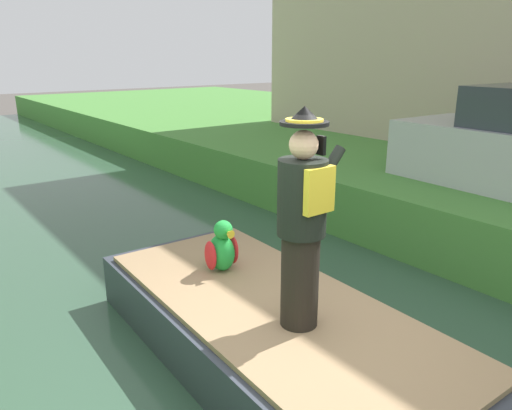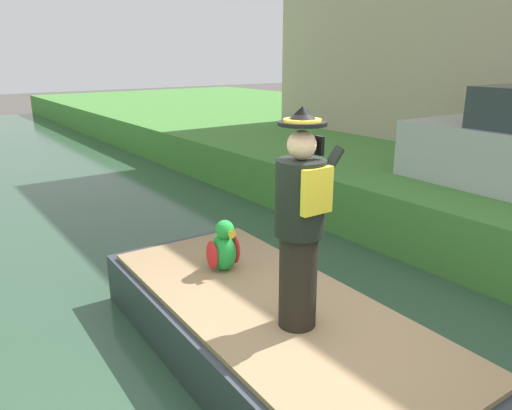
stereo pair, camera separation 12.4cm
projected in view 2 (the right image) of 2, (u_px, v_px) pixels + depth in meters
ground_plane at (308, 398)px, 4.36m from camera, size 80.00×80.00×0.00m
canal_water at (309, 393)px, 4.34m from camera, size 5.87×48.00×0.10m
boat at (272, 332)px, 4.65m from camera, size 1.94×4.26×0.61m
person_pirate at (300, 222)px, 3.93m from camera, size 0.61×0.42×1.85m
parrot_plush at (223, 248)px, 5.20m from camera, size 0.36×0.34×0.57m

